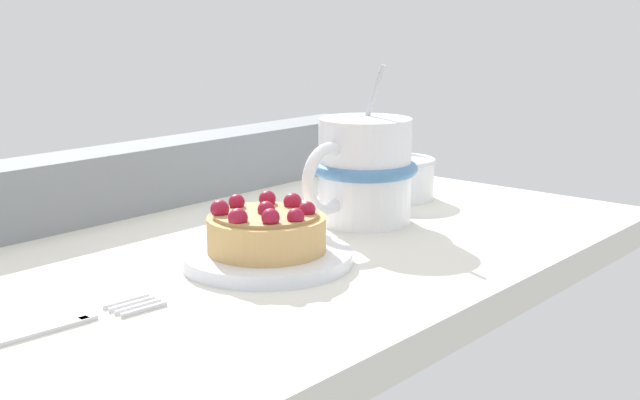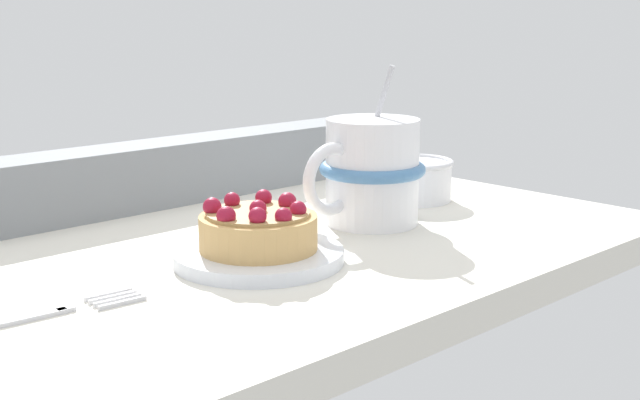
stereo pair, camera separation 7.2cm
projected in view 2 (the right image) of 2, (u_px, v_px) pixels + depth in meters
The scene contains 7 objects.
ground_plane at pixel (264, 256), 73.12cm from camera, with size 69.01×43.33×2.70cm, color silver.
window_rail_back at pixel (144, 175), 85.34cm from camera, with size 67.63×5.93×6.32cm, color gray.
dessert_plate at pixel (259, 256), 66.60cm from camera, with size 13.46×13.46×1.09cm.
raspberry_tart at pixel (258, 229), 66.11cm from camera, with size 9.27×9.27×4.15cm.
coffee_mug at pixel (370, 171), 77.80cm from camera, with size 13.45×9.83×14.60cm.
dessert_fork at pixel (14, 319), 53.61cm from camera, with size 17.94×3.08×0.60cm.
sugar_bowl at pixel (414, 178), 88.18cm from camera, with size 8.24×8.24×4.30cm.
Camera 2 is at (-44.96, -54.22, 19.45)cm, focal length 47.54 mm.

